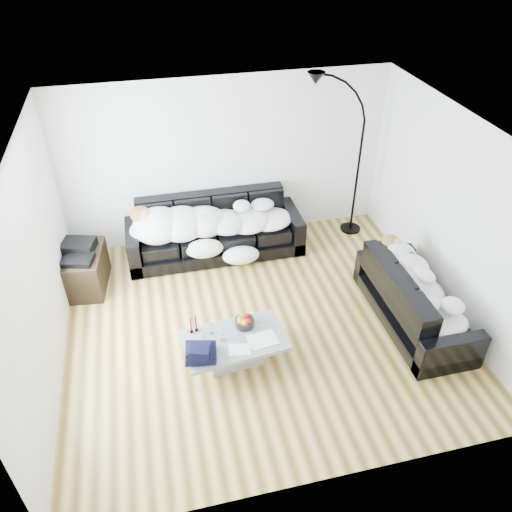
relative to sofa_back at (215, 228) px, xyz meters
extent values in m
plane|color=brown|center=(0.31, -1.76, -0.44)|extent=(5.00, 5.00, 0.00)
cube|color=silver|center=(0.31, 0.49, 0.86)|extent=(5.00, 0.02, 2.60)
cube|color=silver|center=(-2.19, -1.76, 0.86)|extent=(0.02, 4.50, 2.60)
cube|color=silver|center=(2.81, -1.76, 0.86)|extent=(0.02, 4.50, 2.60)
plane|color=white|center=(0.31, -1.76, 2.16)|extent=(5.00, 5.00, 0.00)
cube|color=black|center=(0.00, 0.00, 0.00)|extent=(2.68, 0.93, 0.88)
cube|color=black|center=(2.27, -2.14, -0.04)|extent=(0.84, 1.97, 0.80)
ellipsoid|color=#0A434B|center=(2.21, -1.53, 0.28)|extent=(0.42, 0.38, 0.20)
cube|color=#939699|center=(-0.15, -2.29, -0.26)|extent=(1.27, 0.82, 0.35)
cylinder|color=white|center=(0.02, -2.09, -0.01)|extent=(0.26, 0.26, 0.15)
cylinder|color=white|center=(-0.40, -2.14, -0.01)|extent=(0.08, 0.08, 0.16)
cylinder|color=white|center=(-0.50, -2.29, -0.01)|extent=(0.09, 0.09, 0.16)
cylinder|color=white|center=(-0.29, -2.27, 0.00)|extent=(0.08, 0.08, 0.17)
cylinder|color=maroon|center=(-0.63, -2.06, 0.02)|extent=(0.05, 0.05, 0.22)
cylinder|color=maroon|center=(-0.57, -2.04, 0.03)|extent=(0.05, 0.05, 0.23)
cube|color=silver|center=(0.17, -2.38, -0.08)|extent=(0.37, 0.30, 0.01)
cube|color=silver|center=(-0.13, -2.47, -0.08)|extent=(0.29, 0.23, 0.01)
cube|color=black|center=(-1.96, -0.41, -0.15)|extent=(0.68, 0.91, 0.58)
cube|color=black|center=(-1.96, -0.41, 0.21)|extent=(0.52, 0.45, 0.13)
camera|label=1|loc=(-0.86, -6.41, 4.20)|focal=35.00mm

